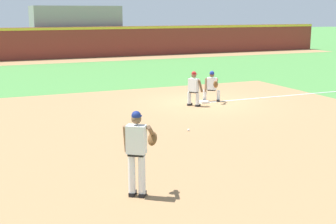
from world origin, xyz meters
name	(u,v)px	position (x,y,z in m)	size (l,w,h in m)	color
ground_plane	(204,103)	(0.00, 0.00, 0.00)	(160.00, 160.00, 0.00)	#47843D
infield_dirt_patch	(182,134)	(-3.08, -4.35, 0.00)	(18.00, 18.00, 0.01)	#9E754C
warning_track_strip	(89,60)	(0.00, 20.00, 0.00)	(48.00, 3.20, 0.01)	#9E754C
foul_line_stripe	(327,92)	(6.78, 0.00, 0.01)	(13.56, 0.10, 0.00)	white
first_base_bag	(204,102)	(0.00, 0.00, 0.04)	(0.38, 0.38, 0.09)	white
baseball	(188,130)	(-2.72, -4.11, 0.04)	(0.07, 0.07, 0.07)	white
pitcher	(138,148)	(-6.12, -8.67, 1.06)	(0.84, 0.56, 1.86)	black
first_baseman	(212,85)	(0.49, 0.16, 0.73)	(0.72, 1.09, 1.34)	black
baserunner	(194,87)	(-0.70, -0.43, 0.79)	(0.63, 0.68, 1.46)	black
outfield_wall	(83,41)	(0.00, 22.00, 1.39)	(48.00, 0.54, 2.60)	maroon
stadium_seating_block	(76,31)	(0.00, 24.47, 2.20)	(7.63, 3.35, 4.35)	gray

